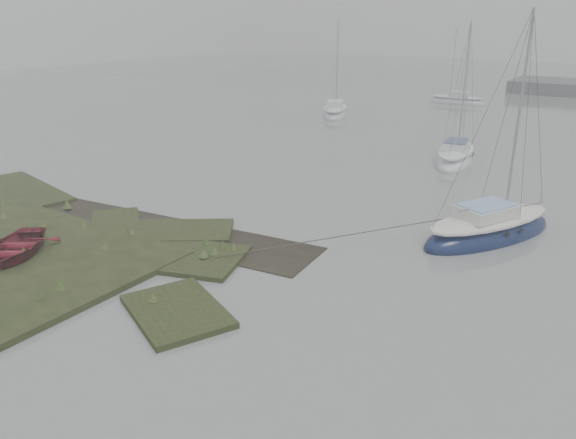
{
  "coord_description": "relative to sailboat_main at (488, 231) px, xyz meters",
  "views": [
    {
      "loc": [
        11.64,
        -11.14,
        8.55
      ],
      "look_at": [
        1.4,
        4.25,
        1.8
      ],
      "focal_mm": 35.0,
      "sensor_mm": 36.0,
      "label": 1
    }
  ],
  "objects": [
    {
      "name": "sailboat_white",
      "position": [
        -5.16,
        11.69,
        -0.02
      ],
      "size": [
        3.12,
        6.58,
        8.91
      ],
      "rotation": [
        0.0,
        0.0,
        0.17
      ],
      "color": "silver",
      "rests_on": "ground"
    },
    {
      "name": "sailboat_main",
      "position": [
        0.0,
        0.0,
        0.0
      ],
      "size": [
        4.98,
        7.03,
        9.53
      ],
      "rotation": [
        0.0,
        0.0,
        -0.46
      ],
      "color": "#0B1639",
      "rests_on": "ground"
    },
    {
      "name": "ground",
      "position": [
        -6.65,
        18.89,
        -0.3
      ],
      "size": [
        160.0,
        160.0,
        0.0
      ],
      "primitive_type": "plane",
      "color": "slate",
      "rests_on": "ground"
    },
    {
      "name": "sailboat_far_c",
      "position": [
        -12.78,
        35.66,
        -0.05
      ],
      "size": [
        5.75,
        2.09,
        8.02
      ],
      "rotation": [
        0.0,
        0.0,
        1.61
      ],
      "color": "#AEB3B9",
      "rests_on": "ground"
    },
    {
      "name": "sailboat_far_a",
      "position": [
        -19.62,
        22.41,
        -0.02
      ],
      "size": [
        4.55,
        6.59,
        8.9
      ],
      "rotation": [
        0.0,
        0.0,
        0.44
      ],
      "color": "silver",
      "rests_on": "ground"
    },
    {
      "name": "dinghy",
      "position": [
        -13.84,
        -12.01,
        0.28
      ],
      "size": [
        4.03,
        4.25,
        0.72
      ],
      "primitive_type": "imported",
      "rotation": [
        0.0,
        0.0,
        0.63
      ],
      "color": "maroon",
      "rests_on": "marsh_bank"
    }
  ]
}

